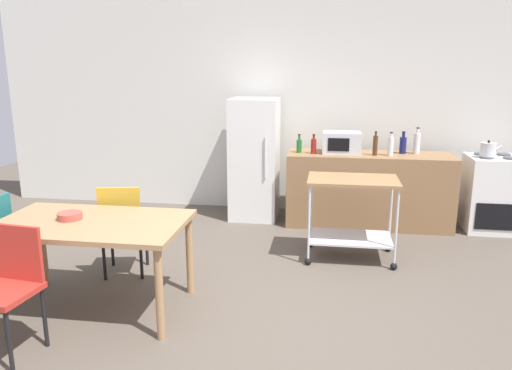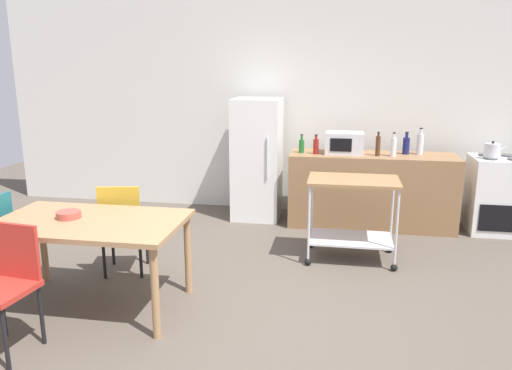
{
  "view_description": "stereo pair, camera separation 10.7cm",
  "coord_description": "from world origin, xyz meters",
  "px_view_note": "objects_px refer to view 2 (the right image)",
  "views": [
    {
      "loc": [
        0.41,
        -3.54,
        1.96
      ],
      "look_at": [
        -0.3,
        1.2,
        0.8
      ],
      "focal_mm": 34.9,
      "sensor_mm": 36.0,
      "label": 1
    },
    {
      "loc": [
        0.52,
        -3.52,
        1.96
      ],
      "look_at": [
        -0.3,
        1.2,
        0.8
      ],
      "focal_mm": 34.9,
      "sensor_mm": 36.0,
      "label": 2
    }
  ],
  "objects_px": {
    "bottle_sesame_oil": "(393,147)",
    "bottle_soda": "(420,144)",
    "kettle": "(492,150)",
    "dining_table": "(90,229)",
    "microwave": "(344,143)",
    "fruit_bowl": "(69,215)",
    "chair_mustard": "(123,222)",
    "kitchen_cart": "(352,206)",
    "bottle_olive_oil": "(378,146)",
    "bottle_soy_sauce": "(316,146)",
    "stove_oven": "(495,195)",
    "bottle_sparkling_water": "(302,146)",
    "refrigerator": "(257,159)",
    "chair_red": "(6,280)",
    "bottle_wine": "(406,145)"
  },
  "relations": [
    {
      "from": "stove_oven",
      "to": "bottle_sparkling_water",
      "type": "relative_size",
      "value": 4.0
    },
    {
      "from": "chair_mustard",
      "to": "microwave",
      "type": "height_order",
      "value": "microwave"
    },
    {
      "from": "chair_red",
      "to": "stove_oven",
      "type": "height_order",
      "value": "stove_oven"
    },
    {
      "from": "refrigerator",
      "to": "bottle_soy_sauce",
      "type": "distance_m",
      "value": 0.81
    },
    {
      "from": "bottle_wine",
      "to": "kettle",
      "type": "relative_size",
      "value": 1.14
    },
    {
      "from": "chair_mustard",
      "to": "bottle_olive_oil",
      "type": "height_order",
      "value": "bottle_olive_oil"
    },
    {
      "from": "refrigerator",
      "to": "bottle_sesame_oil",
      "type": "bearing_deg",
      "value": -6.67
    },
    {
      "from": "bottle_sparkling_water",
      "to": "bottle_soda",
      "type": "relative_size",
      "value": 0.71
    },
    {
      "from": "bottle_sparkling_water",
      "to": "bottle_olive_oil",
      "type": "distance_m",
      "value": 0.92
    },
    {
      "from": "chair_mustard",
      "to": "refrigerator",
      "type": "height_order",
      "value": "refrigerator"
    },
    {
      "from": "microwave",
      "to": "kettle",
      "type": "xyz_separation_m",
      "value": [
        1.68,
        -0.09,
        -0.03
      ]
    },
    {
      "from": "kitchen_cart",
      "to": "fruit_bowl",
      "type": "height_order",
      "value": "kitchen_cart"
    },
    {
      "from": "chair_mustard",
      "to": "stove_oven",
      "type": "xyz_separation_m",
      "value": [
        3.83,
        1.96,
        -0.07
      ]
    },
    {
      "from": "microwave",
      "to": "bottle_wine",
      "type": "relative_size",
      "value": 1.69
    },
    {
      "from": "bottle_sesame_oil",
      "to": "kettle",
      "type": "relative_size",
      "value": 1.19
    },
    {
      "from": "bottle_sesame_oil",
      "to": "chair_red",
      "type": "bearing_deg",
      "value": -131.74
    },
    {
      "from": "chair_red",
      "to": "bottle_sesame_oil",
      "type": "bearing_deg",
      "value": 55.12
    },
    {
      "from": "bottle_soy_sauce",
      "to": "microwave",
      "type": "distance_m",
      "value": 0.35
    },
    {
      "from": "bottle_soda",
      "to": "kettle",
      "type": "relative_size",
      "value": 1.35
    },
    {
      "from": "kettle",
      "to": "chair_mustard",
      "type": "bearing_deg",
      "value": -153.45
    },
    {
      "from": "refrigerator",
      "to": "kettle",
      "type": "distance_m",
      "value": 2.8
    },
    {
      "from": "bottle_sesame_oil",
      "to": "fruit_bowl",
      "type": "height_order",
      "value": "bottle_sesame_oil"
    },
    {
      "from": "kitchen_cart",
      "to": "bottle_soda",
      "type": "xyz_separation_m",
      "value": [
        0.8,
        1.27,
        0.46
      ]
    },
    {
      "from": "chair_mustard",
      "to": "kettle",
      "type": "xyz_separation_m",
      "value": [
        3.72,
        1.86,
        0.48
      ]
    },
    {
      "from": "chair_mustard",
      "to": "bottle_sesame_oil",
      "type": "distance_m",
      "value": 3.23
    },
    {
      "from": "kitchen_cart",
      "to": "bottle_olive_oil",
      "type": "distance_m",
      "value": 1.22
    },
    {
      "from": "kitchen_cart",
      "to": "microwave",
      "type": "relative_size",
      "value": 1.98
    },
    {
      "from": "bottle_soda",
      "to": "bottle_olive_oil",
      "type": "bearing_deg",
      "value": -160.47
    },
    {
      "from": "kitchen_cart",
      "to": "bottle_soy_sauce",
      "type": "height_order",
      "value": "bottle_soy_sauce"
    },
    {
      "from": "chair_mustard",
      "to": "fruit_bowl",
      "type": "bearing_deg",
      "value": 64.07
    },
    {
      "from": "stove_oven",
      "to": "fruit_bowl",
      "type": "xyz_separation_m",
      "value": [
        -3.99,
        -2.6,
        0.33
      ]
    },
    {
      "from": "refrigerator",
      "to": "bottle_olive_oil",
      "type": "xyz_separation_m",
      "value": [
        1.49,
        -0.19,
        0.25
      ]
    },
    {
      "from": "chair_mustard",
      "to": "chair_red",
      "type": "xyz_separation_m",
      "value": [
        -0.24,
        -1.35,
        0.0
      ]
    },
    {
      "from": "dining_table",
      "to": "microwave",
      "type": "bearing_deg",
      "value": 52.47
    },
    {
      "from": "dining_table",
      "to": "bottle_soy_sauce",
      "type": "xyz_separation_m",
      "value": [
        1.67,
        2.52,
        0.33
      ]
    },
    {
      "from": "kettle",
      "to": "kitchen_cart",
      "type": "bearing_deg",
      "value": -145.12
    },
    {
      "from": "dining_table",
      "to": "kettle",
      "type": "xyz_separation_m",
      "value": [
        3.69,
        2.52,
        0.33
      ]
    },
    {
      "from": "chair_red",
      "to": "bottle_soda",
      "type": "bearing_deg",
      "value": 53.61
    },
    {
      "from": "chair_mustard",
      "to": "bottle_olive_oil",
      "type": "distance_m",
      "value": 3.09
    },
    {
      "from": "fruit_bowl",
      "to": "kettle",
      "type": "height_order",
      "value": "kettle"
    },
    {
      "from": "bottle_wine",
      "to": "fruit_bowl",
      "type": "relative_size",
      "value": 1.4
    },
    {
      "from": "chair_mustard",
      "to": "fruit_bowl",
      "type": "relative_size",
      "value": 4.56
    },
    {
      "from": "bottle_sesame_oil",
      "to": "bottle_soda",
      "type": "xyz_separation_m",
      "value": [
        0.33,
        0.18,
        0.02
      ]
    },
    {
      "from": "dining_table",
      "to": "bottle_soy_sauce",
      "type": "height_order",
      "value": "bottle_soy_sauce"
    },
    {
      "from": "dining_table",
      "to": "fruit_bowl",
      "type": "distance_m",
      "value": 0.22
    },
    {
      "from": "chair_red",
      "to": "bottle_soy_sauce",
      "type": "height_order",
      "value": "bottle_soy_sauce"
    },
    {
      "from": "dining_table",
      "to": "bottle_olive_oil",
      "type": "xyz_separation_m",
      "value": [
        2.4,
        2.51,
        0.35
      ]
    },
    {
      "from": "stove_oven",
      "to": "bottle_soy_sauce",
      "type": "height_order",
      "value": "bottle_soy_sauce"
    },
    {
      "from": "bottle_soda",
      "to": "kitchen_cart",
      "type": "bearing_deg",
      "value": -122.3
    },
    {
      "from": "kitchen_cart",
      "to": "bottle_soda",
      "type": "distance_m",
      "value": 1.57
    }
  ]
}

